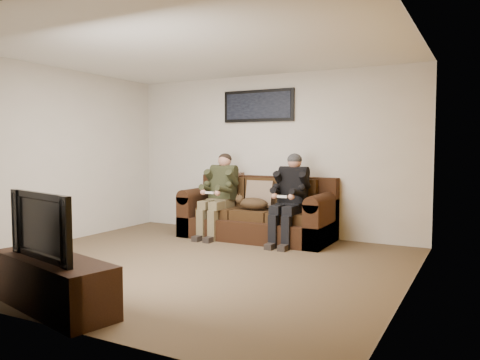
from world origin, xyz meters
The scene contains 16 objects.
floor centered at (0.00, 0.00, 0.00)m, with size 5.00×5.00×0.00m, color brown.
ceiling centered at (0.00, 0.00, 2.60)m, with size 5.00×5.00×0.00m, color silver.
wall_back centered at (0.00, 2.25, 1.30)m, with size 5.00×5.00×0.00m, color beige.
wall_front centered at (0.00, -2.25, 1.30)m, with size 5.00×5.00×0.00m, color beige.
wall_left centered at (-2.50, 0.00, 1.30)m, with size 4.50×4.50×0.00m, color beige.
wall_right centered at (2.50, 0.00, 1.30)m, with size 4.50×4.50×0.00m, color beige.
accent_wall_right centered at (2.49, 0.00, 1.30)m, with size 4.50×4.50×0.00m, color #AE6E11.
sofa centered at (0.01, 1.83, 0.36)m, with size 2.34×1.01×0.96m.
throw_pillow centered at (0.01, 1.88, 0.68)m, with size 0.45×0.13×0.42m, color #7D6652.
throw_blanket centered at (-0.70, 2.13, 0.96)m, with size 0.48×0.23×0.08m, color tan.
person_left centered at (-0.60, 1.64, 0.75)m, with size 0.51×0.87×1.32m.
person_right centered at (0.61, 1.64, 0.75)m, with size 0.51×0.86×1.33m.
cat centered at (0.01, 1.60, 0.57)m, with size 0.66×0.26×0.24m.
framed_poster centered at (-0.19, 2.22, 2.10)m, with size 1.25×0.05×0.52m.
tv_stand centered at (-0.19, -1.95, 0.23)m, with size 1.45×0.46×0.45m, color black.
television centered at (-0.19, -1.95, 0.75)m, with size 1.01×0.13×0.58m, color black.
Camera 1 is at (3.16, -4.74, 1.42)m, focal length 35.00 mm.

